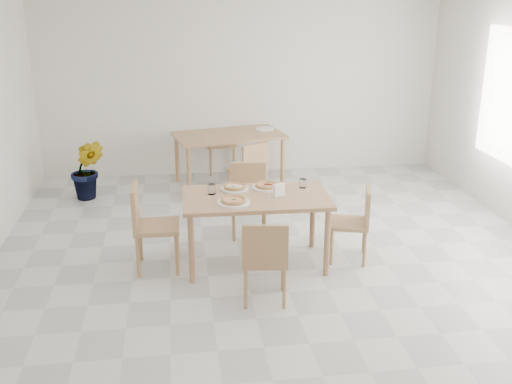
{
  "coord_description": "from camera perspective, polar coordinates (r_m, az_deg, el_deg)",
  "views": [
    {
      "loc": [
        -1.0,
        -5.42,
        2.78
      ],
      "look_at": [
        -0.23,
        0.22,
        0.79
      ],
      "focal_mm": 42.0,
      "sensor_mm": 36.0,
      "label": 1
    }
  ],
  "objects": [
    {
      "name": "fork_b",
      "position": [
        5.95,
        1.25,
        -0.69
      ],
      "size": [
        0.04,
        0.16,
        0.01
      ],
      "primitive_type": "cube",
      "rotation": [
        0.0,
        0.0,
        -0.14
      ],
      "color": "silver",
      "rests_on": "main_table"
    },
    {
      "name": "tumbler_b",
      "position": [
        6.3,
        4.47,
        0.83
      ],
      "size": [
        0.07,
        0.07,
        0.1
      ],
      "primitive_type": "cylinder",
      "color": "white",
      "rests_on": "main_table"
    },
    {
      "name": "plate_pepperoni",
      "position": [
        6.28,
        1.0,
        0.45
      ],
      "size": [
        0.31,
        0.31,
        0.02
      ],
      "primitive_type": "cylinder",
      "color": "white",
      "rests_on": "main_table"
    },
    {
      "name": "napkin_holder",
      "position": [
        6.0,
        2.2,
        0.11
      ],
      "size": [
        0.14,
        0.1,
        0.14
      ],
      "rotation": [
        0.0,
        0.0,
        0.36
      ],
      "color": "silver",
      "rests_on": "main_table"
    },
    {
      "name": "pizza_mushroom",
      "position": [
        6.23,
        -2.03,
        0.51
      ],
      "size": [
        0.31,
        0.31,
        0.03
      ],
      "rotation": [
        0.0,
        0.0,
        0.36
      ],
      "color": "tan",
      "rests_on": "plate_mushroom"
    },
    {
      "name": "chair_north",
      "position": [
        6.93,
        -0.71,
        -0.17
      ],
      "size": [
        0.45,
        0.45,
        0.83
      ],
      "rotation": [
        0.0,
        0.0,
        -0.1
      ],
      "color": "tan",
      "rests_on": "ground"
    },
    {
      "name": "pizza_margherita",
      "position": [
        5.84,
        -2.15,
        -0.79
      ],
      "size": [
        0.32,
        0.32,
        0.03
      ],
      "rotation": [
        0.0,
        0.0,
        -0.31
      ],
      "color": "tan",
      "rests_on": "plate_margherita"
    },
    {
      "name": "plate_mushroom",
      "position": [
        6.24,
        -2.02,
        0.31
      ],
      "size": [
        0.29,
        0.29,
        0.02
      ],
      "primitive_type": "cylinder",
      "color": "white",
      "rests_on": "main_table"
    },
    {
      "name": "main_table",
      "position": [
        6.07,
        0.0,
        -1.14
      ],
      "size": [
        1.49,
        0.87,
        0.75
      ],
      "rotation": [
        0.0,
        0.0,
        -0.02
      ],
      "color": "#AA7857",
      "rests_on": "ground"
    },
    {
      "name": "chair_south",
      "position": [
        5.38,
        0.87,
        -6.14
      ],
      "size": [
        0.46,
        0.46,
        0.82
      ],
      "rotation": [
        0.0,
        0.0,
        3.0
      ],
      "color": "tan",
      "rests_on": "ground"
    },
    {
      "name": "chair_back_s",
      "position": [
        7.93,
        -0.54,
        2.3
      ],
      "size": [
        0.55,
        0.55,
        0.82
      ],
      "rotation": [
        0.0,
        0.0,
        3.67
      ],
      "color": "tan",
      "rests_on": "ground"
    },
    {
      "name": "fork_a",
      "position": [
        6.22,
        4.99,
        0.15
      ],
      "size": [
        0.09,
        0.17,
        0.01
      ],
      "primitive_type": "cube",
      "rotation": [
        0.0,
        0.0,
        -0.46
      ],
      "color": "silver",
      "rests_on": "main_table"
    },
    {
      "name": "pizza_pepperoni",
      "position": [
        6.27,
        1.0,
        0.65
      ],
      "size": [
        0.28,
        0.28,
        0.03
      ],
      "rotation": [
        0.0,
        0.0,
        0.21
      ],
      "color": "tan",
      "rests_on": "plate_pepperoni"
    },
    {
      "name": "chair_east",
      "position": [
        6.33,
        9.56,
        -2.5
      ],
      "size": [
        0.5,
        0.5,
        0.8
      ],
      "rotation": [
        0.0,
        0.0,
        -1.86
      ],
      "color": "tan",
      "rests_on": "ground"
    },
    {
      "name": "tumbler_a",
      "position": [
        6.1,
        -4.25,
        0.26
      ],
      "size": [
        0.08,
        0.08,
        0.1
      ],
      "primitive_type": "cylinder",
      "color": "white",
      "rests_on": "main_table"
    },
    {
      "name": "second_table",
      "position": [
        8.61,
        -2.6,
        5.01
      ],
      "size": [
        1.66,
        1.16,
        0.75
      ],
      "rotation": [
        0.0,
        0.0,
        0.21
      ],
      "color": "tan",
      "rests_on": "ground"
    },
    {
      "name": "plate_empty",
      "position": [
        8.86,
        0.79,
        6.03
      ],
      "size": [
        0.28,
        0.28,
        0.02
      ],
      "primitive_type": "cylinder",
      "color": "white",
      "rests_on": "second_table"
    },
    {
      "name": "plate_margherita",
      "position": [
        5.85,
        -2.15,
        -0.99
      ],
      "size": [
        0.32,
        0.32,
        0.02
      ],
      "primitive_type": "cylinder",
      "color": "white",
      "rests_on": "main_table"
    },
    {
      "name": "chair_west",
      "position": [
        6.12,
        -10.25,
        -2.73
      ],
      "size": [
        0.45,
        0.45,
        0.91
      ],
      "rotation": [
        0.0,
        0.0,
        1.55
      ],
      "color": "tan",
      "rests_on": "ground"
    },
    {
      "name": "chair_back_n",
      "position": [
        9.34,
        -3.83,
        5.12
      ],
      "size": [
        0.53,
        0.53,
        0.88
      ],
      "rotation": [
        0.0,
        0.0,
        0.27
      ],
      "color": "tan",
      "rests_on": "ground"
    },
    {
      "name": "potted_plant",
      "position": [
        8.38,
        -15.75,
        2.08
      ],
      "size": [
        0.46,
        0.37,
        0.83
      ],
      "primitive_type": "imported",
      "rotation": [
        0.0,
        0.0,
        -0.02
      ],
      "color": "#2B6A1F",
      "rests_on": "ground"
    }
  ]
}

